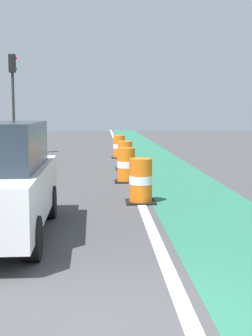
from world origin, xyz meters
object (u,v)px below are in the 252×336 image
object	(u,v)px
traffic_barrel_front	(141,181)
traffic_barrel_back	(125,156)
pedestrian_crossing	(21,140)
traffic_barrel_far	(119,147)
traffic_barrel_mid	(126,165)
traffic_light_corner	(13,86)

from	to	relation	value
traffic_barrel_front	traffic_barrel_back	size ratio (longest dim) A/B	1.00
pedestrian_crossing	traffic_barrel_far	bearing A→B (deg)	0.07
traffic_barrel_front	traffic_barrel_back	distance (m)	6.71
traffic_barrel_mid	traffic_barrel_back	bearing A→B (deg)	87.88
traffic_barrel_front	pedestrian_crossing	bearing A→B (deg)	113.34
traffic_barrel_far	pedestrian_crossing	distance (m)	4.67
traffic_barrel_back	traffic_barrel_front	bearing A→B (deg)	-89.43
traffic_barrel_mid	traffic_barrel_far	xyz separation A→B (m)	(0.04, 7.74, 0.00)
traffic_barrel_mid	traffic_light_corner	world-z (taller)	traffic_light_corner
traffic_barrel_back	traffic_light_corner	distance (m)	8.89
traffic_barrel_far	traffic_barrel_mid	bearing A→B (deg)	-90.31
traffic_barrel_far	pedestrian_crossing	size ratio (longest dim) A/B	0.68
traffic_barrel_mid	traffic_barrel_far	bearing A→B (deg)	89.69
traffic_barrel_back	traffic_barrel_far	world-z (taller)	same
traffic_barrel_mid	pedestrian_crossing	world-z (taller)	pedestrian_crossing
traffic_barrel_front	traffic_barrel_far	size ratio (longest dim) A/B	1.00
traffic_barrel_far	pedestrian_crossing	bearing A→B (deg)	-179.93
traffic_barrel_front	traffic_barrel_far	bearing A→B (deg)	90.76
traffic_light_corner	traffic_barrel_mid	bearing A→B (deg)	-61.31
traffic_barrel_front	traffic_barrel_far	world-z (taller)	same
traffic_barrel_front	traffic_barrel_mid	distance (m)	3.41
traffic_barrel_mid	pedestrian_crossing	xyz separation A→B (m)	(-4.62, 7.74, 0.33)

